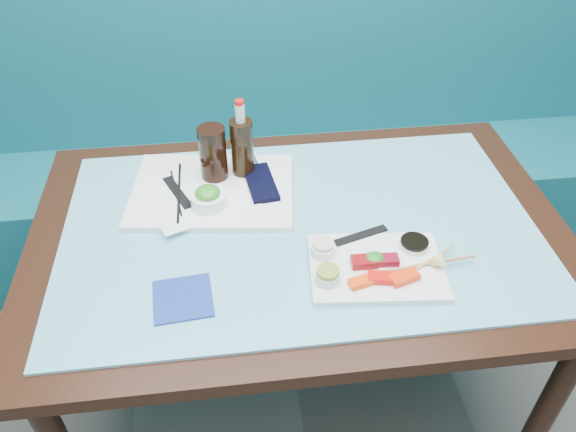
{
  "coord_description": "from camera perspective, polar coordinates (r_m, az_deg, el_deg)",
  "views": [
    {
      "loc": [
        -0.17,
        0.36,
        1.72
      ],
      "look_at": [
        -0.03,
        1.44,
        0.8
      ],
      "focal_mm": 35.0,
      "sensor_mm": 36.0,
      "label": 1
    }
  ],
  "objects": [
    {
      "name": "salmon_mid",
      "position": [
        1.31,
        9.56,
        -6.23
      ],
      "size": [
        0.07,
        0.05,
        0.02
      ],
      "primitive_type": "cube",
      "rotation": [
        0.0,
        0.0,
        -0.2
      ],
      "color": "red",
      "rests_on": "sashimi_plate"
    },
    {
      "name": "blue_napkin",
      "position": [
        1.3,
        -10.64,
        -8.24
      ],
      "size": [
        0.14,
        0.14,
        0.01
      ],
      "primitive_type": "cube",
      "rotation": [
        0.0,
        0.0,
        0.08
      ],
      "color": "navy",
      "rests_on": "glass_top"
    },
    {
      "name": "black_chopstick_b",
      "position": [
        1.57,
        -11.02,
        2.42
      ],
      "size": [
        0.01,
        0.26,
        0.01
      ],
      "primitive_type": "cylinder",
      "rotation": [
        1.57,
        0.0,
        0.0
      ],
      "color": "black",
      "rests_on": "serving_tray"
    },
    {
      "name": "wooden_chopstick_b",
      "position": [
        1.37,
        14.04,
        -4.74
      ],
      "size": [
        0.24,
        0.03,
        0.01
      ],
      "primitive_type": "cylinder",
      "rotation": [
        1.57,
        0.0,
        -1.47
      ],
      "color": "#AF7752",
      "rests_on": "sashimi_plate"
    },
    {
      "name": "soy_dish",
      "position": [
        1.41,
        12.68,
        -2.87
      ],
      "size": [
        0.08,
        0.08,
        0.01
      ],
      "primitive_type": "cylinder",
      "rotation": [
        0.0,
        0.0,
        0.21
      ],
      "color": "white",
      "rests_on": "sashimi_plate"
    },
    {
      "name": "seaweed_bowl",
      "position": [
        1.5,
        -8.08,
        1.63
      ],
      "size": [
        0.12,
        0.12,
        0.04
      ],
      "primitive_type": "cylinder",
      "rotation": [
        0.0,
        0.0,
        -0.25
      ],
      "color": "white",
      "rests_on": "serving_tray"
    },
    {
      "name": "paper_placemat",
      "position": [
        1.57,
        -7.7,
        2.85
      ],
      "size": [
        0.44,
        0.38,
        0.0
      ],
      "primitive_type": "cube",
      "rotation": [
        0.0,
        0.0,
        0.39
      ],
      "color": "white",
      "rests_on": "serving_tray"
    },
    {
      "name": "salmon_left",
      "position": [
        1.3,
        7.47,
        -6.65
      ],
      "size": [
        0.07,
        0.04,
        0.01
      ],
      "primitive_type": "cube",
      "rotation": [
        0.0,
        0.0,
        0.26
      ],
      "color": "#FF410A",
      "rests_on": "sashimi_plate"
    },
    {
      "name": "navy_pouch",
      "position": [
        1.57,
        -2.79,
        3.4
      ],
      "size": [
        0.09,
        0.18,
        0.01
      ],
      "primitive_type": "cube",
      "rotation": [
        0.0,
        0.0,
        0.12
      ],
      "color": "black",
      "rests_on": "serving_tray"
    },
    {
      "name": "ginger_fill",
      "position": [
        1.34,
        3.61,
        -2.88
      ],
      "size": [
        0.07,
        0.07,
        0.01
      ],
      "primitive_type": "cylinder",
      "rotation": [
        0.0,
        0.0,
        0.33
      ],
      "color": "beige",
      "rests_on": "ramekin_ginger"
    },
    {
      "name": "cola_glass",
      "position": [
        1.57,
        -7.62,
        6.33
      ],
      "size": [
        0.09,
        0.09,
        0.16
      ],
      "primitive_type": "cylinder",
      "rotation": [
        0.0,
        0.0,
        0.28
      ],
      "color": "black",
      "rests_on": "serving_tray"
    },
    {
      "name": "tuna_left",
      "position": [
        1.34,
        7.75,
        -4.63
      ],
      "size": [
        0.06,
        0.04,
        0.02
      ],
      "primitive_type": "cube",
      "rotation": [
        0.0,
        0.0,
        -0.02
      ],
      "color": "maroon",
      "rests_on": "sashimi_plate"
    },
    {
      "name": "lemon_wedge",
      "position": [
        1.36,
        15.32,
        -4.62
      ],
      "size": [
        0.05,
        0.04,
        0.04
      ],
      "primitive_type": "cone",
      "rotation": [
        1.57,
        0.0,
        0.46
      ],
      "color": "#FFDA78",
      "rests_on": "sashimi_plate"
    },
    {
      "name": "sashimi_plate",
      "position": [
        1.35,
        8.96,
        -5.19
      ],
      "size": [
        0.33,
        0.25,
        0.02
      ],
      "primitive_type": "cube",
      "rotation": [
        0.0,
        0.0,
        -0.09
      ],
      "color": "white",
      "rests_on": "glass_top"
    },
    {
      "name": "booth_bench",
      "position": [
        2.36,
        -1.75,
        5.41
      ],
      "size": [
        3.0,
        0.56,
        1.17
      ],
      "color": "#115F6C",
      "rests_on": "ground"
    },
    {
      "name": "cola_bottle_neck",
      "position": [
        1.52,
        -4.91,
        10.39
      ],
      "size": [
        0.04,
        0.04,
        0.05
      ],
      "primitive_type": "cylinder",
      "rotation": [
        0.0,
        0.0,
        -0.38
      ],
      "color": "silver",
      "rests_on": "cola_bottle_body"
    },
    {
      "name": "fork",
      "position": [
        1.65,
        -3.31,
        5.52
      ],
      "size": [
        0.03,
        0.09,
        0.01
      ],
      "primitive_type": "cylinder",
      "rotation": [
        1.57,
        0.0,
        0.16
      ],
      "color": "white",
      "rests_on": "serving_tray"
    },
    {
      "name": "wooden_chopstick_a",
      "position": [
        1.37,
        13.64,
        -4.8
      ],
      "size": [
        0.18,
        0.11,
        0.01
      ],
      "primitive_type": "cylinder",
      "rotation": [
        1.57,
        0.0,
        -1.04
      ],
      "color": "tan",
      "rests_on": "sashimi_plate"
    },
    {
      "name": "ramekin_wasabi",
      "position": [
        1.29,
        4.04,
        -6.2
      ],
      "size": [
        0.06,
        0.06,
        0.02
      ],
      "primitive_type": "cylinder",
      "rotation": [
        0.0,
        0.0,
        -0.12
      ],
      "color": "white",
      "rests_on": "sashimi_plate"
    },
    {
      "name": "serving_tray",
      "position": [
        1.58,
        -7.67,
        2.58
      ],
      "size": [
        0.48,
        0.38,
        0.02
      ],
      "primitive_type": "cube",
      "rotation": [
        0.0,
        0.0,
        -0.12
      ],
      "color": "white",
      "rests_on": "glass_top"
    },
    {
      "name": "soy_fill",
      "position": [
        1.4,
        12.74,
        -2.57
      ],
      "size": [
        0.08,
        0.08,
        0.01
      ],
      "primitive_type": "cylinder",
      "rotation": [
        0.0,
        0.0,
        0.18
      ],
      "color": "black",
      "rests_on": "soy_dish"
    },
    {
      "name": "seaweed_garnish",
      "position": [
        1.35,
        8.75,
        -4.28
      ],
      "size": [
        0.06,
        0.06,
        0.03
      ],
      "primitive_type": "ellipsoid",
      "rotation": [
        0.0,
        0.0,
        0.37
      ],
      "color": "#20781B",
      "rests_on": "sashimi_plate"
    },
    {
      "name": "glass_top",
      "position": [
        1.46,
        1.22,
        -1.06
      ],
      "size": [
        1.22,
        0.76,
        0.01
      ],
      "primitive_type": "cube",
      "color": "#68BAD0",
      "rests_on": "dining_table"
    },
    {
      "name": "cola_bottle_body",
      "position": [
        1.58,
        -4.67,
        6.68
      ],
      "size": [
        0.07,
        0.07,
        0.18
      ],
      "primitive_type": "cylinder",
      "rotation": [
        0.0,
        0.0,
        0.16
      ],
      "color": "black",
      "rests_on": "glass_top"
    },
    {
      "name": "cola_bottle_cap",
      "position": [
        1.5,
        -4.98,
        11.43
      ],
      "size": [
        0.03,
        0.03,
        0.01
      ],
      "primitive_type": "cylinder",
      "rotation": [
        0.0,
        0.0,
        -0.4
      ],
      "color": "red",
      "rests_on": "cola_bottle_neck"
    },
    {
      "name": "seaweed_salad",
      "position": [
        1.49,
        -8.17,
        2.35
      ],
      "size": [
        0.08,
        0.08,
        0.03
      ],
      "primitive_type": "ellipsoid",
      "rotation": [
        0.0,
        0.0,
        0.29
      ],
      "color": "#2E891F",
      "rests_on": "seaweed_bowl"
    },
    {
      "name": "wasabi_fill",
      "position": [
        1.28,
        4.07,
        -5.66
      ],
      "size": [
        0.06,
        0.06,
        0.01
      ],
      "primitive_type": "cylinder",
      "rotation": [
        0.0,
        0.0,
        -0.14
      ],
      "color": "olive",
      "rests_on": "ramekin_wasabi"
    },
    {
      "name": "salmon_right",
      "position": [
        1.32,
        11.72,
        -6.14
      ],
      "size": [
        0.08,
        0.05,
        0.02
      ],
      "primitive_type": "cube",
      "rotation": [
        0.0,
        0.0,
        0.3
      ],
      "color": "#FC310A",
      "rests_on": "sashimi_plate"
    },
    {
      "name": "ramekin_ginger",
      "position": [
        1.35,
        3.58,
        -3.43
      ],
      "size": [
        0.07,
        0.07,
        0.02
      ],
      "primitive_type": "cylinder",
      "rotation": [
        0.0,
        0.0,
        -0.19
      ],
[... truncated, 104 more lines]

